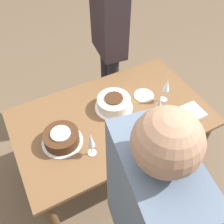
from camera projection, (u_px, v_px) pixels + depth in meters
name	position (u px, v px, depth m)	size (l,w,h in m)	color
ground_plane	(112.00, 166.00, 2.44)	(12.00, 12.00, 0.00)	brown
dining_table	(112.00, 126.00, 1.97)	(1.47, 0.89, 0.75)	brown
cake_center_white	(114.00, 103.00, 1.91)	(0.29, 0.29, 0.11)	white
cake_front_chocolate	(62.00, 138.00, 1.70)	(0.28, 0.28, 0.10)	white
wine_glass_near	(167.00, 86.00, 1.89)	(0.06, 0.06, 0.21)	silver
wine_glass_far	(159.00, 104.00, 1.76)	(0.07, 0.07, 0.24)	silver
wine_glass_extra	(91.00, 141.00, 1.57)	(0.06, 0.06, 0.21)	silver
dessert_plate_right	(144.00, 95.00, 2.03)	(0.16, 0.16, 0.01)	beige
fork_pile	(128.00, 139.00, 1.74)	(0.20, 0.12, 0.01)	silver
napkin_stack	(191.00, 113.00, 1.89)	(0.18, 0.16, 0.03)	silver
person_cutting	(145.00, 220.00, 1.08)	(0.28, 0.43, 1.74)	#232328
person_watching	(109.00, 33.00, 2.24)	(0.26, 0.42, 1.63)	#232328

